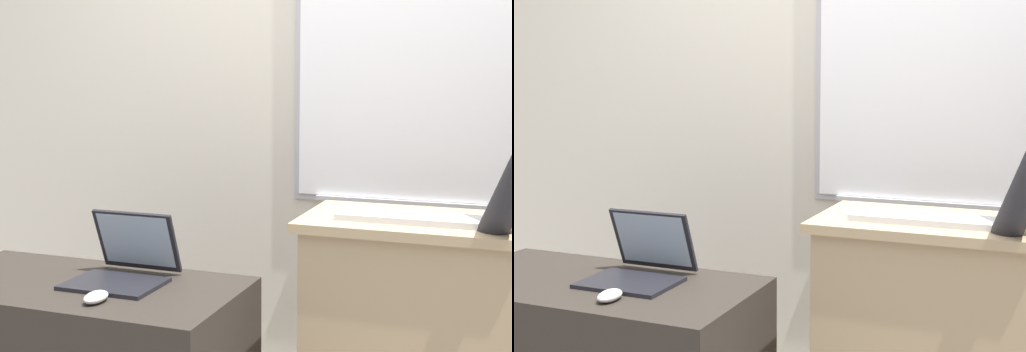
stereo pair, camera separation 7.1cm
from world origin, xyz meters
TOP-DOWN VIEW (x-y plane):
  - back_wall at (0.02, 1.32)m, footprint 6.40×0.17m
  - laptop at (-0.57, 0.32)m, footprint 0.30×0.31m
  - wireless_keyboard at (0.34, 0.44)m, footprint 0.45×0.14m
  - computer_mouse_by_laptop at (-0.53, 0.07)m, footprint 0.06×0.10m

SIDE VIEW (x-z plane):
  - computer_mouse_by_laptop at x=-0.53m, z-range 0.75..0.78m
  - laptop at x=-0.57m, z-range 0.70..0.92m
  - wireless_keyboard at x=0.34m, z-range 0.99..1.01m
  - back_wall at x=0.02m, z-range 0.01..2.67m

